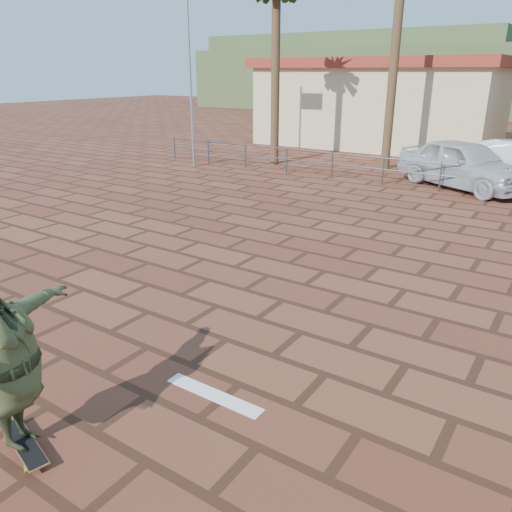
{
  "coord_description": "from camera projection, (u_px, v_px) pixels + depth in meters",
  "views": [
    {
      "loc": [
        4.08,
        -5.31,
        3.84
      ],
      "look_at": [
        -0.47,
        1.51,
        0.8
      ],
      "focal_mm": 35.0,
      "sensor_mm": 36.0,
      "label": 1
    }
  ],
  "objects": [
    {
      "name": "car_silver",
      "position": [
        464.0,
        164.0,
        17.18
      ],
      "size": [
        5.23,
        4.03,
        1.66
      ],
      "primitive_type": "imported",
      "rotation": [
        0.0,
        0.0,
        1.08
      ],
      "color": "#B7BABE",
      "rests_on": "ground"
    },
    {
      "name": "paint_stripe",
      "position": [
        214.0,
        395.0,
        6.3
      ],
      "size": [
        1.4,
        0.22,
        0.01
      ],
      "primitive_type": "cube",
      "color": "white",
      "rests_on": "ground"
    },
    {
      "name": "skateboarder",
      "position": [
        10.0,
        372.0,
        5.05
      ],
      "size": [
        1.21,
        2.25,
        1.77
      ],
      "primitive_type": "imported",
      "rotation": [
        0.0,
        0.0,
        1.87
      ],
      "color": "#3E4625",
      "rests_on": "longboard"
    },
    {
      "name": "hill_back",
      "position": [
        356.0,
        70.0,
        61.32
      ],
      "size": [
        35.0,
        14.0,
        8.0
      ],
      "primitive_type": "cube",
      "color": "#384C28",
      "rests_on": "ground"
    },
    {
      "name": "building_west",
      "position": [
        381.0,
        102.0,
        27.08
      ],
      "size": [
        12.6,
        7.6,
        4.5
      ],
      "color": "beige",
      "rests_on": "ground"
    },
    {
      "name": "guardrail",
      "position": [
        441.0,
        172.0,
        16.72
      ],
      "size": [
        24.06,
        0.06,
        1.0
      ],
      "color": "#47494F",
      "rests_on": "ground"
    },
    {
      "name": "longboard",
      "position": [
        24.0,
        444.0,
        5.37
      ],
      "size": [
        0.99,
        0.46,
        0.1
      ],
      "rotation": [
        0.0,
        0.0,
        -0.26
      ],
      "color": "olive",
      "rests_on": "ground"
    },
    {
      "name": "ground",
      "position": [
        227.0,
        340.0,
        7.6
      ],
      "size": [
        120.0,
        120.0,
        0.0
      ],
      "primitive_type": "plane",
      "color": "brown",
      "rests_on": "ground"
    },
    {
      "name": "flagpole",
      "position": [
        191.0,
        50.0,
        19.7
      ],
      "size": [
        1.3,
        0.1,
        8.0
      ],
      "color": "gray",
      "rests_on": "ground"
    }
  ]
}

